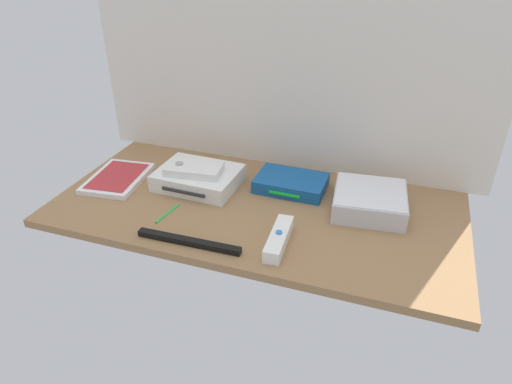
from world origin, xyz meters
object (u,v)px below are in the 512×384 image
(game_console, at_px, (198,178))
(sensor_bar, at_px, (189,242))
(remote_wand, at_px, (279,239))
(remote_classic_pad, at_px, (194,169))
(stylus_pen, at_px, (167,213))
(game_case, at_px, (117,178))
(network_router, at_px, (291,183))
(mini_computer, at_px, (370,201))

(game_console, bearing_deg, sensor_bar, -67.46)
(remote_wand, height_order, remote_classic_pad, remote_classic_pad)
(stylus_pen, bearing_deg, game_case, 153.63)
(game_console, xyz_separation_m, game_case, (-0.22, -0.05, -0.01))
(network_router, distance_m, stylus_pen, 0.33)
(game_case, distance_m, sensor_bar, 0.37)
(game_console, distance_m, game_case, 0.22)
(game_console, height_order, game_case, game_console)
(game_case, relative_size, stylus_pen, 2.26)
(mini_computer, xyz_separation_m, remote_wand, (-0.17, -0.21, -0.01))
(game_console, bearing_deg, network_router, 16.32)
(game_case, bearing_deg, sensor_bar, -38.41)
(game_console, relative_size, sensor_bar, 0.90)
(network_router, xyz_separation_m, remote_classic_pad, (-0.24, -0.07, 0.04))
(mini_computer, bearing_deg, stylus_pen, -158.73)
(game_console, xyz_separation_m, network_router, (0.24, 0.06, -0.00))
(remote_classic_pad, bearing_deg, game_case, -176.81)
(mini_computer, height_order, remote_wand, mini_computer)
(game_console, distance_m, mini_computer, 0.45)
(game_console, height_order, sensor_bar, game_console)
(network_router, relative_size, remote_wand, 1.21)
(stylus_pen, bearing_deg, network_router, 40.97)
(remote_wand, relative_size, remote_classic_pad, 0.98)
(remote_wand, xyz_separation_m, stylus_pen, (-0.29, 0.03, -0.01))
(remote_wand, distance_m, remote_classic_pad, 0.33)
(mini_computer, bearing_deg, remote_wand, -129.02)
(stylus_pen, bearing_deg, mini_computer, 21.27)
(remote_wand, xyz_separation_m, sensor_bar, (-0.19, -0.06, -0.01))
(game_case, bearing_deg, game_console, 7.15)
(game_case, height_order, stylus_pen, game_case)
(network_router, xyz_separation_m, sensor_bar, (-0.15, -0.31, -0.01))
(remote_wand, relative_size, stylus_pen, 1.66)
(remote_classic_pad, xyz_separation_m, stylus_pen, (-0.01, -0.14, -0.05))
(game_console, xyz_separation_m, remote_classic_pad, (-0.00, -0.01, 0.03))
(mini_computer, bearing_deg, network_router, 169.44)
(mini_computer, relative_size, sensor_bar, 0.78)
(mini_computer, height_order, stylus_pen, mini_computer)
(mini_computer, distance_m, remote_classic_pad, 0.45)
(remote_classic_pad, relative_size, sensor_bar, 0.64)
(remote_wand, bearing_deg, network_router, 95.92)
(mini_computer, xyz_separation_m, stylus_pen, (-0.46, -0.18, -0.02))
(game_console, distance_m, remote_wand, 0.33)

